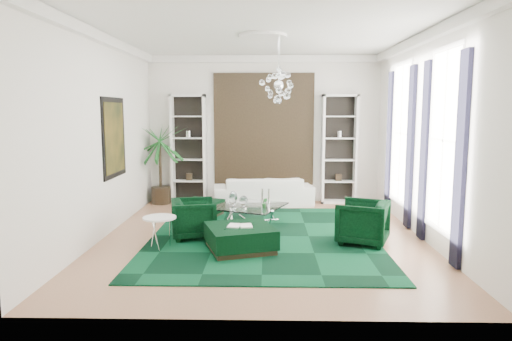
{
  "coord_description": "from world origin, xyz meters",
  "views": [
    {
      "loc": [
        0.08,
        -8.46,
        2.39
      ],
      "look_at": [
        -0.13,
        0.5,
        1.21
      ],
      "focal_mm": 32.0,
      "sensor_mm": 36.0,
      "label": 1
    }
  ],
  "objects_px": {
    "side_table": "(160,233)",
    "sofa": "(263,191)",
    "armchair_left": "(194,219)",
    "ottoman_side": "(201,209)",
    "ottoman_front": "(240,238)",
    "coffee_table": "(249,216)",
    "armchair_right": "(363,222)",
    "palm": "(160,153)"
  },
  "relations": [
    {
      "from": "armchair_left",
      "to": "palm",
      "type": "distance_m",
      "value": 3.58
    },
    {
      "from": "armchair_left",
      "to": "palm",
      "type": "relative_size",
      "value": 0.31
    },
    {
      "from": "armchair_left",
      "to": "coffee_table",
      "type": "xyz_separation_m",
      "value": [
        1.01,
        0.91,
        -0.15
      ]
    },
    {
      "from": "armchair_right",
      "to": "coffee_table",
      "type": "relative_size",
      "value": 0.68
    },
    {
      "from": "sofa",
      "to": "ottoman_side",
      "type": "distance_m",
      "value": 1.91
    },
    {
      "from": "armchair_left",
      "to": "armchair_right",
      "type": "relative_size",
      "value": 0.94
    },
    {
      "from": "ottoman_front",
      "to": "palm",
      "type": "bearing_deg",
      "value": 119.99
    },
    {
      "from": "armchair_left",
      "to": "armchair_right",
      "type": "xyz_separation_m",
      "value": [
        3.1,
        -0.31,
        0.02
      ]
    },
    {
      "from": "coffee_table",
      "to": "palm",
      "type": "height_order",
      "value": "palm"
    },
    {
      "from": "sofa",
      "to": "ottoman_front",
      "type": "xyz_separation_m",
      "value": [
        -0.36,
        -3.8,
        -0.15
      ]
    },
    {
      "from": "sofa",
      "to": "armchair_right",
      "type": "height_order",
      "value": "armchair_right"
    },
    {
      "from": "armchair_left",
      "to": "palm",
      "type": "xyz_separation_m",
      "value": [
        -1.36,
        3.18,
        0.94
      ]
    },
    {
      "from": "coffee_table",
      "to": "sofa",
      "type": "bearing_deg",
      "value": 82.78
    },
    {
      "from": "ottoman_front",
      "to": "side_table",
      "type": "relative_size",
      "value": 1.86
    },
    {
      "from": "ottoman_side",
      "to": "armchair_right",
      "type": "bearing_deg",
      "value": -32.34
    },
    {
      "from": "sofa",
      "to": "armchair_left",
      "type": "height_order",
      "value": "armchair_left"
    },
    {
      "from": "coffee_table",
      "to": "ottoman_side",
      "type": "relative_size",
      "value": 1.55
    },
    {
      "from": "armchair_right",
      "to": "ottoman_front",
      "type": "bearing_deg",
      "value": -56.01
    },
    {
      "from": "side_table",
      "to": "sofa",
      "type": "bearing_deg",
      "value": 64.7
    },
    {
      "from": "side_table",
      "to": "palm",
      "type": "xyz_separation_m",
      "value": [
        -0.88,
        3.88,
        1.04
      ]
    },
    {
      "from": "coffee_table",
      "to": "palm",
      "type": "bearing_deg",
      "value": 136.26
    },
    {
      "from": "coffee_table",
      "to": "ottoman_front",
      "type": "bearing_deg",
      "value": -93.15
    },
    {
      "from": "side_table",
      "to": "palm",
      "type": "distance_m",
      "value": 4.11
    },
    {
      "from": "ottoman_side",
      "to": "ottoman_front",
      "type": "relative_size",
      "value": 0.77
    },
    {
      "from": "armchair_left",
      "to": "ottoman_side",
      "type": "distance_m",
      "value": 1.74
    },
    {
      "from": "side_table",
      "to": "ottoman_side",
      "type": "bearing_deg",
      "value": 81.33
    },
    {
      "from": "side_table",
      "to": "armchair_right",
      "type": "bearing_deg",
      "value": 6.23
    },
    {
      "from": "sofa",
      "to": "side_table",
      "type": "bearing_deg",
      "value": 57.42
    },
    {
      "from": "coffee_table",
      "to": "ottoman_front",
      "type": "xyz_separation_m",
      "value": [
        -0.09,
        -1.68,
        -0.01
      ]
    },
    {
      "from": "armchair_left",
      "to": "ottoman_side",
      "type": "xyz_separation_m",
      "value": [
        -0.12,
        1.72,
        -0.19
      ]
    },
    {
      "from": "ottoman_front",
      "to": "armchair_right",
      "type": "bearing_deg",
      "value": 11.97
    },
    {
      "from": "ottoman_front",
      "to": "palm",
      "type": "distance_m",
      "value": 4.69
    },
    {
      "from": "armchair_left",
      "to": "side_table",
      "type": "relative_size",
      "value": 1.42
    },
    {
      "from": "armchair_left",
      "to": "side_table",
      "type": "height_order",
      "value": "armchair_left"
    },
    {
      "from": "ottoman_side",
      "to": "armchair_left",
      "type": "bearing_deg",
      "value": -86.14
    },
    {
      "from": "armchair_right",
      "to": "ottoman_side",
      "type": "distance_m",
      "value": 3.81
    },
    {
      "from": "armchair_right",
      "to": "side_table",
      "type": "relative_size",
      "value": 1.51
    },
    {
      "from": "coffee_table",
      "to": "ottoman_front",
      "type": "relative_size",
      "value": 1.19
    },
    {
      "from": "armchair_left",
      "to": "armchair_right",
      "type": "distance_m",
      "value": 3.11
    },
    {
      "from": "armchair_left",
      "to": "coffee_table",
      "type": "height_order",
      "value": "armchair_left"
    },
    {
      "from": "sofa",
      "to": "side_table",
      "type": "distance_m",
      "value": 4.12
    },
    {
      "from": "armchair_left",
      "to": "coffee_table",
      "type": "relative_size",
      "value": 0.64
    }
  ]
}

